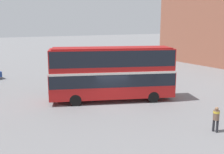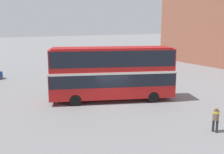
{
  "view_description": "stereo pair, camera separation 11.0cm",
  "coord_description": "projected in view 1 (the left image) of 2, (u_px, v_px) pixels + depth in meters",
  "views": [
    {
      "loc": [
        -10.75,
        -18.48,
        6.74
      ],
      "look_at": [
        0.7,
        0.97,
        2.13
      ],
      "focal_mm": 42.0,
      "sensor_mm": 36.0,
      "label": 1
    },
    {
      "loc": [
        -10.66,
        -18.53,
        6.74
      ],
      "look_at": [
        0.7,
        0.97,
        2.13
      ],
      "focal_mm": 42.0,
      "sensor_mm": 36.0,
      "label": 2
    }
  ],
  "objects": [
    {
      "name": "ground_plane",
      "position": [
        111.0,
        104.0,
        22.29
      ],
      "size": [
        240.0,
        240.0,
        0.0
      ],
      "primitive_type": "plane",
      "color": "slate"
    },
    {
      "name": "double_decker_bus",
      "position": [
        112.0,
        71.0,
        22.92
      ],
      "size": [
        10.98,
        6.5,
        4.73
      ],
      "rotation": [
        0.0,
        0.0,
        -0.39
      ],
      "color": "red",
      "rests_on": "ground_plane"
    },
    {
      "name": "pedestrian_foreground",
      "position": [
        216.0,
        117.0,
        16.43
      ],
      "size": [
        0.46,
        0.46,
        1.65
      ],
      "rotation": [
        0.0,
        0.0,
        3.29
      ],
      "color": "#232328",
      "rests_on": "ground_plane"
    }
  ]
}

